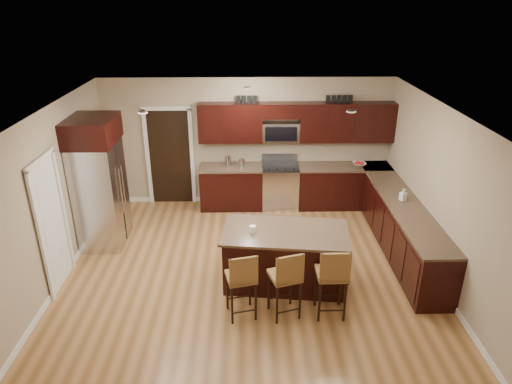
{
  "coord_description": "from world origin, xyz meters",
  "views": [
    {
      "loc": [
        -0.01,
        -6.46,
        4.27
      ],
      "look_at": [
        0.13,
        0.4,
        1.24
      ],
      "focal_mm": 32.0,
      "sensor_mm": 36.0,
      "label": 1
    }
  ],
  "objects_px": {
    "range": "(280,186)",
    "stool_mid": "(286,277)",
    "stool_right": "(333,275)",
    "refrigerator": "(99,182)",
    "island": "(285,259)",
    "stool_left": "(242,278)"
  },
  "relations": [
    {
      "from": "range",
      "to": "stool_mid",
      "type": "height_order",
      "value": "range"
    },
    {
      "from": "stool_right",
      "to": "refrigerator",
      "type": "relative_size",
      "value": 0.47
    },
    {
      "from": "island",
      "to": "stool_mid",
      "type": "distance_m",
      "value": 0.88
    },
    {
      "from": "range",
      "to": "stool_right",
      "type": "bearing_deg",
      "value": -82.64
    },
    {
      "from": "range",
      "to": "island",
      "type": "relative_size",
      "value": 0.55
    },
    {
      "from": "stool_right",
      "to": "range",
      "type": "bearing_deg",
      "value": 96.6
    },
    {
      "from": "range",
      "to": "stool_left",
      "type": "height_order",
      "value": "range"
    },
    {
      "from": "island",
      "to": "stool_mid",
      "type": "bearing_deg",
      "value": -86.32
    },
    {
      "from": "island",
      "to": "stool_right",
      "type": "height_order",
      "value": "stool_right"
    },
    {
      "from": "range",
      "to": "stool_left",
      "type": "xyz_separation_m",
      "value": [
        -0.78,
        -3.65,
        0.18
      ]
    },
    {
      "from": "island",
      "to": "stool_left",
      "type": "bearing_deg",
      "value": -121.31
    },
    {
      "from": "stool_mid",
      "to": "refrigerator",
      "type": "distance_m",
      "value": 3.87
    },
    {
      "from": "island",
      "to": "stool_left",
      "type": "relative_size",
      "value": 1.93
    },
    {
      "from": "island",
      "to": "refrigerator",
      "type": "relative_size",
      "value": 0.86
    },
    {
      "from": "stool_left",
      "to": "island",
      "type": "bearing_deg",
      "value": 38.33
    },
    {
      "from": "stool_mid",
      "to": "refrigerator",
      "type": "bearing_deg",
      "value": 128.02
    },
    {
      "from": "island",
      "to": "range",
      "type": "bearing_deg",
      "value": 94.43
    },
    {
      "from": "island",
      "to": "stool_mid",
      "type": "relative_size",
      "value": 1.89
    },
    {
      "from": "stool_left",
      "to": "stool_right",
      "type": "bearing_deg",
      "value": -13.81
    },
    {
      "from": "range",
      "to": "stool_left",
      "type": "distance_m",
      "value": 3.74
    },
    {
      "from": "stool_left",
      "to": "stool_right",
      "type": "distance_m",
      "value": 1.25
    },
    {
      "from": "stool_mid",
      "to": "stool_right",
      "type": "bearing_deg",
      "value": -17.37
    }
  ]
}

